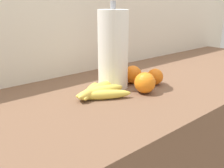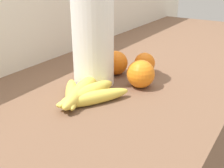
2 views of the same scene
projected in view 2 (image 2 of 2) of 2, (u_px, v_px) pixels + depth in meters
The scene contains 7 objects.
counter at pixel (146, 166), 1.21m from camera, with size 1.85×0.64×0.94m, color brown.
wall_back at pixel (79, 108), 1.31m from camera, with size 2.25×0.06×1.30m, color silver.
banana_bunch at pixel (85, 93), 0.72m from camera, with size 0.22×0.20×0.04m.
orange_right at pixel (145, 63), 0.89m from camera, with size 0.07×0.07×0.07m, color orange.
orange_center at pixel (116, 63), 0.88m from camera, with size 0.07×0.07×0.07m, color orange.
orange_far_right at pixel (141, 74), 0.79m from camera, with size 0.08×0.08×0.08m, color orange.
paper_towel_roll at pixel (93, 32), 0.78m from camera, with size 0.12×0.12×0.33m.
Camera 2 is at (-0.90, -0.40, 1.26)m, focal length 45.42 mm.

